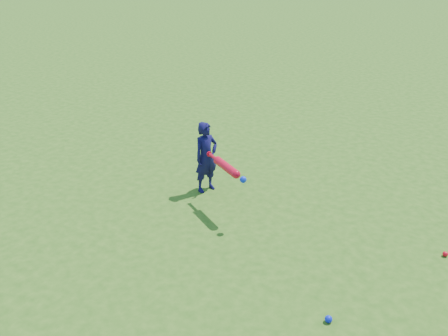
% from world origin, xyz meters
% --- Properties ---
extents(ground, '(80.00, 80.00, 0.00)m').
position_xyz_m(ground, '(0.00, 0.00, 0.00)').
color(ground, '#2F5E16').
rests_on(ground, ground).
extents(child, '(0.35, 0.42, 0.98)m').
position_xyz_m(child, '(-0.24, 0.25, 0.49)').
color(child, '#110E43').
rests_on(child, ground).
extents(ground_ball_red, '(0.06, 0.06, 0.06)m').
position_xyz_m(ground_ball_red, '(2.87, 0.22, 0.03)').
color(ground_ball_red, red).
rests_on(ground_ball_red, ground).
extents(ground_ball_blue, '(0.07, 0.07, 0.07)m').
position_xyz_m(ground_ball_blue, '(2.12, -1.42, 0.03)').
color(ground_ball_blue, '#0D1EE2').
rests_on(ground_ball_blue, ground).
extents(bat_swing, '(0.80, 0.51, 0.10)m').
position_xyz_m(bat_swing, '(0.34, -0.17, 0.63)').
color(bat_swing, red).
rests_on(bat_swing, ground).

